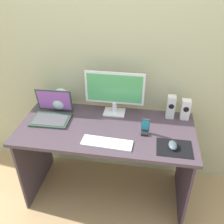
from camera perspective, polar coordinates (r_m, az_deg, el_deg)
name	(u,v)px	position (r m, az deg, el deg)	size (l,w,h in m)	color
ground_plane	(107,191)	(2.46, -1.16, -17.81)	(8.00, 8.00, 0.00)	tan
wall_back	(114,50)	(2.07, 0.42, 14.26)	(6.00, 0.04, 2.50)	#BBBA92
desk	(106,143)	(2.05, -1.35, -7.15)	(1.39, 0.65, 0.75)	#453743
monitor	(115,91)	(2.02, 0.59, 4.84)	(0.49, 0.14, 0.38)	white
speaker_right	(185,109)	(2.10, 16.63, 0.58)	(0.07, 0.07, 0.17)	white
speaker_near_monitor	(171,107)	(2.08, 13.46, 1.16)	(0.07, 0.07, 0.20)	silver
laptop	(52,113)	(2.10, -13.70, -0.26)	(0.31, 0.27, 0.23)	#2E4338
fishbowl	(61,99)	(2.20, -11.79, 2.94)	(0.19, 0.19, 0.19)	silver
keyboard_external	(107,143)	(1.79, -1.20, -7.16)	(0.37, 0.12, 0.01)	silver
mousepad	(174,148)	(1.81, 14.24, -8.07)	(0.25, 0.20, 0.00)	black
mouse	(173,145)	(1.80, 13.92, -7.49)	(0.06, 0.10, 0.04)	#45535B
phone_in_dock	(145,129)	(1.87, 7.68, -3.83)	(0.06, 0.06, 0.14)	black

